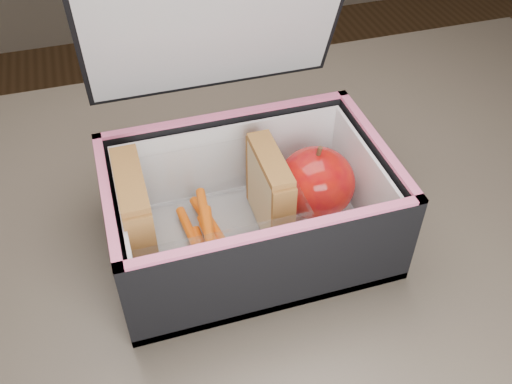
{
  "coord_description": "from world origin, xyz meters",
  "views": [
    {
      "loc": [
        -0.12,
        -0.39,
        1.22
      ],
      "look_at": [
        0.01,
        0.02,
        0.81
      ],
      "focal_mm": 40.0,
      "sensor_mm": 36.0,
      "label": 1
    }
  ],
  "objects": [
    {
      "name": "sandwich_right",
      "position": [
        0.02,
        0.02,
        0.81
      ],
      "size": [
        0.02,
        0.09,
        0.1
      ],
      "color": "tan",
      "rests_on": "plastic_tub"
    },
    {
      "name": "kitchen_table",
      "position": [
        0.0,
        0.0,
        0.66
      ],
      "size": [
        1.2,
        0.8,
        0.75
      ],
      "color": "brown",
      "rests_on": "ground"
    },
    {
      "name": "red_apple",
      "position": [
        0.08,
        0.02,
        0.81
      ],
      "size": [
        0.11,
        0.11,
        0.09
      ],
      "rotation": [
        0.0,
        0.0,
        0.33
      ],
      "color": "maroon",
      "rests_on": "paper_napkin"
    },
    {
      "name": "paper_napkin",
      "position": [
        0.08,
        0.03,
        0.77
      ],
      "size": [
        0.1,
        0.1,
        0.01
      ],
      "primitive_type": "cube",
      "rotation": [
        0.0,
        0.0,
        -0.19
      ],
      "color": "white",
      "rests_on": "lunch_bag"
    },
    {
      "name": "sandwich_left",
      "position": [
        -0.12,
        0.02,
        0.82
      ],
      "size": [
        0.03,
        0.09,
        0.11
      ],
      "color": "tan",
      "rests_on": "plastic_tub"
    },
    {
      "name": "plastic_tub",
      "position": [
        -0.05,
        0.02,
        0.8
      ],
      "size": [
        0.18,
        0.13,
        0.08
      ],
      "primitive_type": null,
      "color": "white",
      "rests_on": "lunch_bag"
    },
    {
      "name": "carrot_sticks",
      "position": [
        -0.05,
        0.01,
        0.78
      ],
      "size": [
        0.05,
        0.13,
        0.03
      ],
      "color": "#E54D00",
      "rests_on": "plastic_tub"
    },
    {
      "name": "lunch_bag",
      "position": [
        -0.0,
        0.02,
        0.81
      ],
      "size": [
        0.28,
        0.26,
        0.28
      ],
      "color": "black",
      "rests_on": "kitchen_table"
    }
  ]
}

